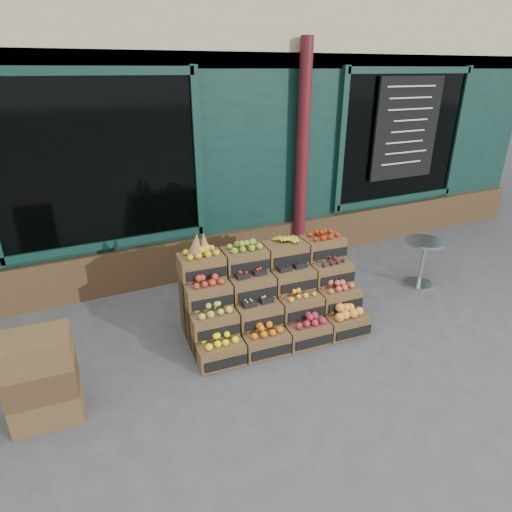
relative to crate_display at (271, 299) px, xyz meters
name	(u,v)px	position (x,y,z in m)	size (l,w,h in m)	color
ground	(300,347)	(0.12, -0.48, -0.38)	(60.00, 60.00, 0.00)	#47474A
shop_facade	(162,92)	(0.12, 4.63, 2.02)	(12.00, 6.24, 4.80)	black
crate_display	(271,299)	(0.00, 0.00, 0.00)	(2.04, 1.11, 1.23)	brown
spare_crates	(42,379)	(-2.39, -0.41, 0.04)	(0.59, 0.43, 0.84)	brown
bistro_table	(423,258)	(2.39, 0.06, 0.03)	(0.53, 0.53, 0.67)	silver
shopkeeper	(97,212)	(-1.52, 2.46, 0.54)	(0.67, 0.44, 1.84)	#1B6123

